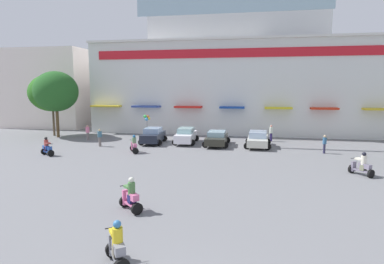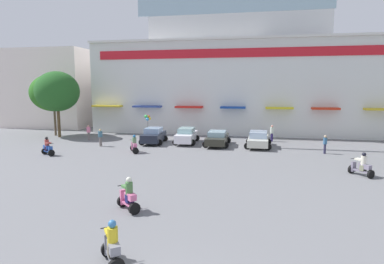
% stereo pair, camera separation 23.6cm
% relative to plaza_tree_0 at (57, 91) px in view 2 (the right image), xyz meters
% --- Properties ---
extents(ground_plane, '(128.00, 128.00, 0.00)m').
position_rel_plaza_tree_0_xyz_m(ground_plane, '(18.75, -12.72, -5.00)').
color(ground_plane, slate).
extents(colonial_building, '(34.07, 18.63, 20.78)m').
position_rel_plaza_tree_0_xyz_m(colonial_building, '(18.75, 11.06, 3.88)').
color(colonial_building, silver).
rests_on(colonial_building, ground).
extents(flank_building_left, '(12.40, 10.17, 10.50)m').
position_rel_plaza_tree_0_xyz_m(flank_building_left, '(-7.30, 10.69, 0.25)').
color(flank_building_left, silver).
rests_on(flank_building_left, ground).
extents(plaza_tree_0, '(4.79, 4.39, 7.16)m').
position_rel_plaza_tree_0_xyz_m(plaza_tree_0, '(0.00, 0.00, 0.00)').
color(plaza_tree_0, brown).
rests_on(plaza_tree_0, ground).
extents(plaza_tree_2, '(5.00, 5.08, 6.92)m').
position_rel_plaza_tree_0_xyz_m(plaza_tree_2, '(-1.17, 1.06, -0.16)').
color(plaza_tree_2, brown).
rests_on(plaza_tree_2, ground).
extents(parked_car_0, '(2.47, 4.13, 1.53)m').
position_rel_plaza_tree_0_xyz_m(parked_car_0, '(11.42, -1.82, -4.22)').
color(parked_car_0, '#1F2532').
rests_on(parked_car_0, ground).
extents(parked_car_1, '(2.34, 4.53, 1.51)m').
position_rel_plaza_tree_0_xyz_m(parked_car_1, '(14.56, -1.15, -4.23)').
color(parked_car_1, white).
rests_on(parked_car_1, ground).
extents(parked_car_2, '(2.44, 4.51, 1.36)m').
position_rel_plaza_tree_0_xyz_m(parked_car_2, '(17.66, -1.82, -4.29)').
color(parked_car_2, '#2D2C23').
rests_on(parked_car_2, ground).
extents(parked_car_3, '(2.47, 4.44, 1.44)m').
position_rel_plaza_tree_0_xyz_m(parked_car_3, '(21.45, -1.93, -4.27)').
color(parked_car_3, beige).
rests_on(parked_car_3, ground).
extents(scooter_rider_0, '(1.30, 1.51, 1.50)m').
position_rel_plaza_tree_0_xyz_m(scooter_rider_0, '(27.69, -10.71, -4.39)').
color(scooter_rider_0, black).
rests_on(scooter_rider_0, ground).
extents(scooter_rider_2, '(1.17, 1.50, 1.53)m').
position_rel_plaza_tree_0_xyz_m(scooter_rider_2, '(11.24, -6.54, -4.37)').
color(scooter_rider_2, black).
rests_on(scooter_rider_2, ground).
extents(scooter_rider_3, '(1.39, 1.11, 1.50)m').
position_rel_plaza_tree_0_xyz_m(scooter_rider_3, '(4.79, -8.92, -4.39)').
color(scooter_rider_3, black).
rests_on(scooter_rider_3, ground).
extents(scooter_rider_4, '(1.32, 1.26, 1.56)m').
position_rel_plaza_tree_0_xyz_m(scooter_rider_4, '(15.77, -18.93, -4.35)').
color(scooter_rider_4, black).
rests_on(scooter_rider_4, ground).
extents(scooter_rider_6, '(1.19, 1.38, 1.52)m').
position_rel_plaza_tree_0_xyz_m(scooter_rider_6, '(17.04, -23.32, -4.36)').
color(scooter_rider_6, black).
rests_on(scooter_rider_6, ground).
extents(pedestrian_0, '(0.54, 0.54, 1.61)m').
position_rel_plaza_tree_0_xyz_m(pedestrian_0, '(7.07, -4.33, -4.09)').
color(pedestrian_0, slate).
rests_on(pedestrian_0, ground).
extents(pedestrian_1, '(0.52, 0.52, 1.59)m').
position_rel_plaza_tree_0_xyz_m(pedestrian_1, '(4.26, -1.37, -4.10)').
color(pedestrian_1, slate).
rests_on(pedestrian_1, ground).
extents(pedestrian_2, '(0.51, 0.51, 1.68)m').
position_rel_plaza_tree_0_xyz_m(pedestrian_2, '(22.81, 1.56, -4.04)').
color(pedestrian_2, '#281E53').
rests_on(pedestrian_2, ground).
extents(pedestrian_3, '(0.34, 0.34, 1.54)m').
position_rel_plaza_tree_0_xyz_m(pedestrian_3, '(26.84, -3.91, -4.10)').
color(pedestrian_3, '#2D2B48').
rests_on(pedestrian_3, ground).
extents(balloon_vendor_cart, '(0.96, 1.08, 2.55)m').
position_rel_plaza_tree_0_xyz_m(balloon_vendor_cart, '(9.80, 1.19, -3.97)').
color(balloon_vendor_cart, '#9A674B').
rests_on(balloon_vendor_cart, ground).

